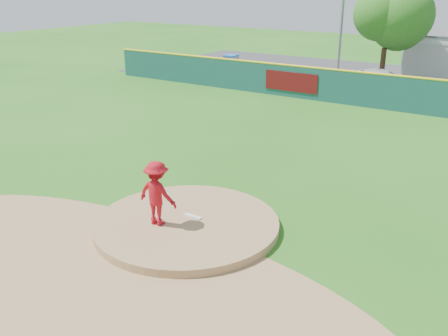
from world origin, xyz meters
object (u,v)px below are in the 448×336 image
Objects in this scene: pitcher at (157,193)px; deciduous_tree at (388,19)px; van at (384,82)px; playground_slide at (230,64)px.

pitcher is 25.86m from deciduous_tree.
playground_slide is at bearing 62.46° from van.
deciduous_tree reaches higher than playground_slide.
pitcher is at bearing -86.82° from deciduous_tree.
deciduous_tree is at bearing 8.79° from playground_slide.
van is at bearing -92.27° from pitcher.
deciduous_tree is (11.56, 1.79, 3.81)m from playground_slide.
playground_slide is 0.36× the size of deciduous_tree.
van is at bearing -69.99° from deciduous_tree.
playground_slide is at bearing -171.21° from deciduous_tree.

